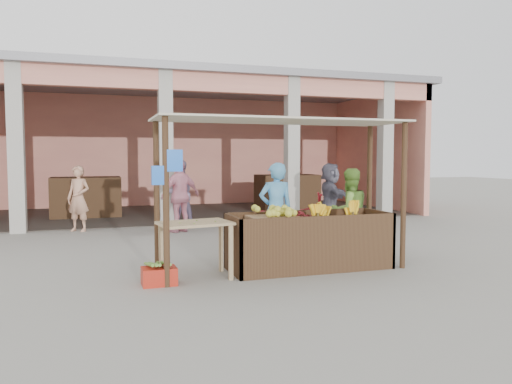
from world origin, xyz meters
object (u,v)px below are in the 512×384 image
object	(u,v)px
fruit_stall	(309,244)
vendor_blue	(276,207)
motorcycle	(294,217)
side_table	(195,231)
vendor_green	(349,209)
red_crate	(159,276)

from	to	relation	value
fruit_stall	vendor_blue	size ratio (longest dim) A/B	1.43
fruit_stall	motorcycle	world-z (taller)	motorcycle
side_table	motorcycle	bearing A→B (deg)	34.20
fruit_stall	side_table	xyz separation A→B (m)	(-1.87, -0.05, 0.30)
fruit_stall	vendor_green	xyz separation A→B (m)	(1.18, 0.84, 0.44)
red_crate	motorcycle	size ratio (longest dim) A/B	0.23
side_table	red_crate	xyz separation A→B (m)	(-0.57, -0.25, -0.57)
vendor_blue	vendor_green	bearing A→B (deg)	178.13
fruit_stall	motorcycle	xyz separation A→B (m)	(0.68, 2.30, 0.15)
side_table	red_crate	distance (m)	0.85
fruit_stall	side_table	size ratio (longest dim) A/B	2.31
side_table	vendor_blue	distance (m)	1.95
red_crate	vendor_blue	size ratio (longest dim) A/B	0.26
vendor_blue	side_table	bearing A→B (deg)	34.10
fruit_stall	red_crate	size ratio (longest dim) A/B	5.44
fruit_stall	red_crate	bearing A→B (deg)	-172.89
fruit_stall	red_crate	xyz separation A→B (m)	(-2.44, -0.30, -0.28)
fruit_stall	side_table	world-z (taller)	side_table
fruit_stall	motorcycle	bearing A→B (deg)	73.52
vendor_blue	vendor_green	xyz separation A→B (m)	(1.40, -0.11, -0.07)
vendor_green	motorcycle	world-z (taller)	vendor_green
side_table	vendor_blue	bearing A→B (deg)	22.93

